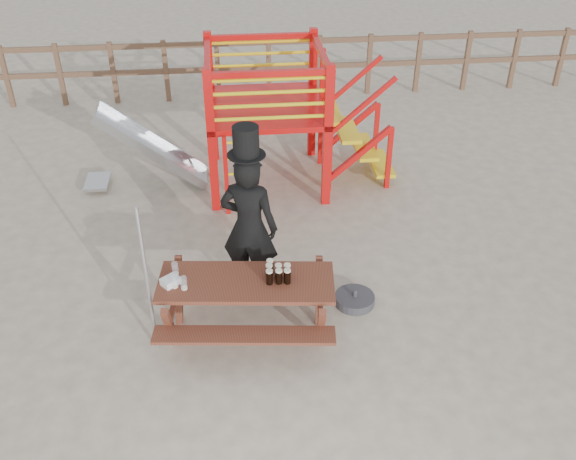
{
  "coord_description": "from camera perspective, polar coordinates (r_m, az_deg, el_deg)",
  "views": [
    {
      "loc": [
        -0.37,
        -5.22,
        4.89
      ],
      "look_at": [
        0.24,
        0.8,
        0.88
      ],
      "focal_mm": 40.0,
      "sensor_mm": 36.0,
      "label": 1
    }
  ],
  "objects": [
    {
      "name": "paper_bag",
      "position": [
        6.81,
        -10.41,
        -4.5
      ],
      "size": [
        0.23,
        0.22,
        0.08
      ],
      "primitive_type": "cube",
      "rotation": [
        0.0,
        0.0,
        0.67
      ],
      "color": "white",
      "rests_on": "picnic_table"
    },
    {
      "name": "picnic_table",
      "position": [
        6.95,
        -3.67,
        -6.24
      ],
      "size": [
        1.98,
        1.47,
        0.72
      ],
      "rotation": [
        0.0,
        0.0,
        -0.11
      ],
      "color": "brown",
      "rests_on": "ground"
    },
    {
      "name": "man_with_hat",
      "position": [
        7.23,
        -3.47,
        0.56
      ],
      "size": [
        0.77,
        0.64,
        2.15
      ],
      "rotation": [
        0.0,
        0.0,
        2.79
      ],
      "color": "black",
      "rests_on": "ground"
    },
    {
      "name": "playground_fort",
      "position": [
        9.61,
        -2.43,
        10.08
      ],
      "size": [
        4.71,
        1.84,
        2.1
      ],
      "color": "red",
      "rests_on": "ground"
    },
    {
      "name": "ground",
      "position": [
        7.17,
        -1.3,
        -9.54
      ],
      "size": [
        60.0,
        60.0,
        0.0
      ],
      "primitive_type": "plane",
      "color": "#C3B398",
      "rests_on": "ground"
    },
    {
      "name": "parasol_base",
      "position": [
        7.61,
        5.94,
        -6.16
      ],
      "size": [
        0.47,
        0.47,
        0.2
      ],
      "color": "#35353A",
      "rests_on": "ground"
    },
    {
      "name": "empty_glasses",
      "position": [
        6.79,
        -9.78,
        -4.24
      ],
      "size": [
        0.17,
        0.33,
        0.15
      ],
      "color": "silver",
      "rests_on": "picnic_table"
    },
    {
      "name": "stout_pints",
      "position": [
        6.74,
        -0.96,
        -3.82
      ],
      "size": [
        0.27,
        0.26,
        0.17
      ],
      "color": "black",
      "rests_on": "picnic_table"
    },
    {
      "name": "back_fence",
      "position": [
        12.91,
        -4.01,
        14.69
      ],
      "size": [
        15.09,
        0.09,
        1.2
      ],
      "color": "brown",
      "rests_on": "ground"
    },
    {
      "name": "metal_pole",
      "position": [
        6.62,
        -12.38,
        -4.59
      ],
      "size": [
        0.04,
        0.04,
        1.78
      ],
      "primitive_type": "cylinder",
      "color": "#B2B2B7",
      "rests_on": "ground"
    }
  ]
}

